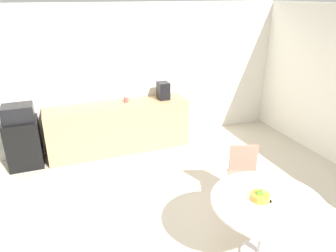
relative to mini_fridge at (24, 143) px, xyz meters
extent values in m
plane|color=beige|center=(2.04, -2.65, -0.41)|extent=(6.00, 6.00, 0.00)
cube|color=white|center=(2.04, 0.35, 0.89)|extent=(6.00, 0.10, 2.60)
cube|color=tan|center=(1.63, 0.00, 0.04)|extent=(2.57, 0.60, 0.90)
cube|color=black|center=(0.00, 0.00, 0.00)|extent=(0.54, 0.54, 0.82)
cube|color=black|center=(0.00, 0.00, 0.54)|extent=(0.48, 0.38, 0.26)
cylinder|color=silver|center=(2.52, -3.15, -0.03)|extent=(0.08, 0.08, 0.70)
cylinder|color=white|center=(2.52, -3.15, 0.31)|extent=(1.19, 1.19, 0.03)
cylinder|color=silver|center=(2.94, -2.49, -0.20)|extent=(0.02, 0.02, 0.42)
cylinder|color=silver|center=(2.64, -2.38, -0.20)|extent=(0.02, 0.02, 0.42)
cylinder|color=silver|center=(3.05, -2.20, -0.20)|extent=(0.02, 0.02, 0.42)
cylinder|color=silver|center=(2.75, -2.09, -0.20)|extent=(0.02, 0.02, 0.42)
cube|color=#DB7260|center=(2.85, -2.29, 0.03)|extent=(0.54, 0.54, 0.03)
cube|color=#DB7260|center=(2.91, -2.11, 0.23)|extent=(0.37, 0.17, 0.38)
cylinder|color=gold|center=(2.46, -3.10, 0.36)|extent=(0.20, 0.20, 0.07)
sphere|color=#66B233|center=(2.44, -3.09, 0.39)|extent=(0.07, 0.07, 0.07)
sphere|color=#66B233|center=(2.46, -3.10, 0.39)|extent=(0.07, 0.07, 0.07)
sphere|color=yellow|center=(2.45, -3.09, 0.39)|extent=(0.07, 0.07, 0.07)
sphere|color=orange|center=(2.46, -3.10, 0.39)|extent=(0.07, 0.07, 0.07)
sphere|color=#66B233|center=(2.47, -3.11, 0.41)|extent=(0.07, 0.07, 0.07)
cylinder|color=#D84C4C|center=(1.80, 0.05, 0.54)|extent=(0.08, 0.08, 0.09)
torus|color=#D84C4C|center=(1.86, 0.05, 0.54)|extent=(0.06, 0.01, 0.06)
cube|color=black|center=(2.51, 0.00, 0.65)|extent=(0.20, 0.24, 0.32)
camera|label=1|loc=(0.57, -5.32, 2.32)|focal=33.66mm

